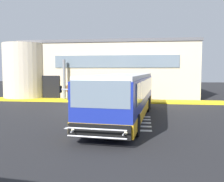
% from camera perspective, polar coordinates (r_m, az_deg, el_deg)
% --- Properties ---
extents(ground_plane, '(80.00, 90.00, 0.02)m').
position_cam_1_polar(ground_plane, '(18.48, -4.46, -4.36)').
color(ground_plane, '#232326').
rests_on(ground_plane, ground).
extents(bay_paint_stripes, '(4.40, 3.96, 0.01)m').
position_cam_1_polar(bay_paint_stripes, '(14.07, 0.01, -7.20)').
color(bay_paint_stripes, silver).
rests_on(bay_paint_stripes, ground).
extents(terminal_building, '(19.98, 13.80, 5.99)m').
position_cam_1_polar(terminal_building, '(29.75, -1.14, 4.92)').
color(terminal_building, beige).
rests_on(terminal_building, ground).
extents(boarding_curb, '(22.18, 2.00, 0.15)m').
position_cam_1_polar(boarding_curb, '(23.14, -2.00, -2.28)').
color(boarding_curb, yellow).
rests_on(boarding_curb, ground).
extents(entry_support_column, '(0.28, 0.28, 3.84)m').
position_cam_1_polar(entry_support_column, '(24.53, -11.05, 2.72)').
color(entry_support_column, slate).
rests_on(entry_support_column, boarding_curb).
extents(bus_main_foreground, '(3.98, 12.32, 2.70)m').
position_cam_1_polar(bus_main_foreground, '(14.97, 2.97, -1.32)').
color(bus_main_foreground, navy).
rests_on(bus_main_foreground, ground).
extents(passenger_near_column, '(0.50, 0.52, 1.68)m').
position_cam_1_polar(passenger_near_column, '(23.32, -10.05, 0.27)').
color(passenger_near_column, '#2D2D33').
rests_on(passenger_near_column, boarding_curb).
extents(passenger_by_doorway, '(0.48, 0.41, 1.68)m').
position_cam_1_polar(passenger_by_doorway, '(23.02, -7.07, 0.16)').
color(passenger_by_doorway, '#4C4233').
rests_on(passenger_by_doorway, boarding_curb).
extents(passenger_at_curb_edge, '(0.53, 0.37, 1.68)m').
position_cam_1_polar(passenger_at_curb_edge, '(22.78, -5.01, 0.13)').
color(passenger_at_curb_edge, '#1E2338').
rests_on(passenger_at_curb_edge, boarding_curb).
extents(safety_bollard_yellow, '(0.18, 0.18, 0.90)m').
position_cam_1_polar(safety_bollard_yellow, '(21.71, 1.39, -1.75)').
color(safety_bollard_yellow, yellow).
rests_on(safety_bollard_yellow, ground).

